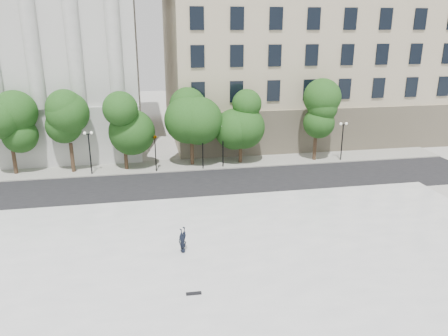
{
  "coord_description": "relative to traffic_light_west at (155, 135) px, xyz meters",
  "views": [
    {
      "loc": [
        -1.54,
        -18.54,
        13.48
      ],
      "look_at": [
        3.74,
        10.0,
        4.09
      ],
      "focal_mm": 35.0,
      "sensor_mm": 36.0,
      "label": 1
    }
  ],
  "objects": [
    {
      "name": "ground",
      "position": [
        0.69,
        -22.3,
        -3.71
      ],
      "size": [
        160.0,
        160.0,
        0.0
      ],
      "primitive_type": "plane",
      "color": "#B0AEA7",
      "rests_on": "ground"
    },
    {
      "name": "plaza",
      "position": [
        0.69,
        -19.3,
        -3.49
      ],
      "size": [
        44.0,
        22.0,
        0.45
      ],
      "primitive_type": "cube",
      "color": "white",
      "rests_on": "ground"
    },
    {
      "name": "street",
      "position": [
        0.69,
        -4.3,
        -3.7
      ],
      "size": [
        60.0,
        8.0,
        0.02
      ],
      "primitive_type": "cube",
      "color": "black",
      "rests_on": "ground"
    },
    {
      "name": "far_sidewalk",
      "position": [
        0.69,
        1.7,
        -3.65
      ],
      "size": [
        60.0,
        4.0,
        0.12
      ],
      "primitive_type": "cube",
      "color": "#9C9A90",
      "rests_on": "ground"
    },
    {
      "name": "building_west",
      "position": [
        -16.31,
        16.27,
        9.17
      ],
      "size": [
        31.5,
        27.65,
        25.6
      ],
      "color": "silver",
      "rests_on": "ground"
    },
    {
      "name": "building_east",
      "position": [
        20.69,
        16.61,
        7.43
      ],
      "size": [
        36.0,
        26.15,
        23.0
      ],
      "color": "tan",
      "rests_on": "ground"
    },
    {
      "name": "traffic_light_west",
      "position": [
        0.0,
        0.0,
        0.0
      ],
      "size": [
        0.8,
        1.81,
        4.21
      ],
      "color": "black",
      "rests_on": "ground"
    },
    {
      "name": "traffic_light_east",
      "position": [
        4.58,
        -0.0,
        -0.03
      ],
      "size": [
        0.6,
        1.74,
        4.19
      ],
      "color": "black",
      "rests_on": "ground"
    },
    {
      "name": "person_lying",
      "position": [
        1.0,
        -17.14,
        -3.04
      ],
      "size": [
        1.5,
        1.61,
        0.44
      ],
      "primitive_type": "imported",
      "rotation": [
        -1.54,
        0.0,
        0.71
      ],
      "color": "black",
      "rests_on": "plaza"
    },
    {
      "name": "skateboard",
      "position": [
        1.13,
        -21.62,
        -3.22
      ],
      "size": [
        0.8,
        0.23,
        0.08
      ],
      "primitive_type": "cube",
      "rotation": [
        0.0,
        0.0,
        -0.03
      ],
      "color": "black",
      "rests_on": "plaza"
    },
    {
      "name": "street_trees",
      "position": [
        -1.91,
        1.37,
        1.2
      ],
      "size": [
        41.06,
        4.94,
        7.41
      ],
      "color": "#382619",
      "rests_on": "ground"
    },
    {
      "name": "lamp_posts",
      "position": [
        0.81,
        0.3,
        -0.76
      ],
      "size": [
        36.7,
        0.28,
        4.45
      ],
      "color": "black",
      "rests_on": "ground"
    }
  ]
}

